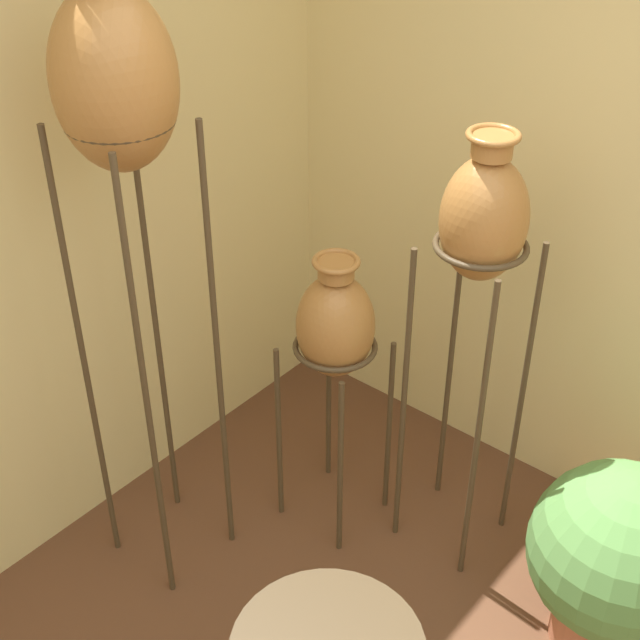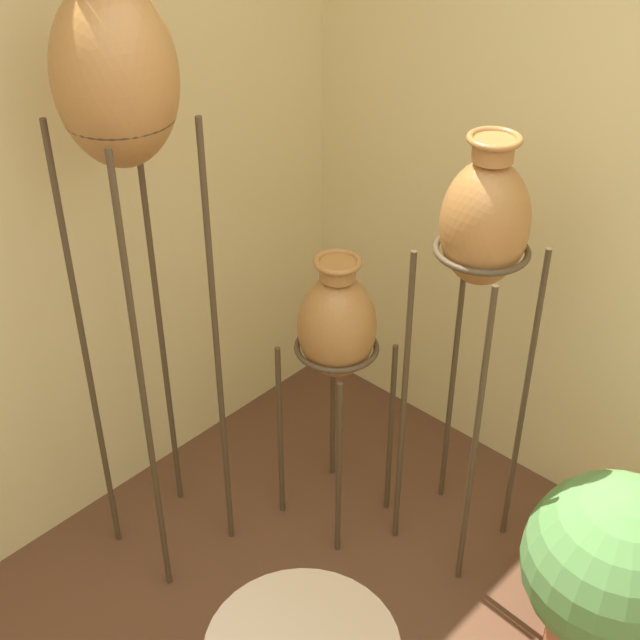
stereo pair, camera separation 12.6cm
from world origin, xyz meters
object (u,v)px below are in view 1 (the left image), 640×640
at_px(vase_stand_tall, 116,91).
at_px(vase_stand_medium, 483,230).
at_px(vase_stand_short, 335,329).
at_px(potted_plant, 618,559).

xyz_separation_m(vase_stand_tall, vase_stand_medium, (0.71, -0.74, -0.45)).
xyz_separation_m(vase_stand_short, potted_plant, (0.10, -1.04, -0.46)).
xyz_separation_m(vase_stand_tall, potted_plant, (0.62, -1.38, -1.34)).
bearing_deg(potted_plant, vase_stand_medium, 81.75).
bearing_deg(potted_plant, vase_stand_short, 95.72).
xyz_separation_m(vase_stand_tall, vase_stand_short, (0.51, -0.34, -0.88)).
distance_m(vase_stand_medium, vase_stand_short, 0.62).
xyz_separation_m(vase_stand_medium, potted_plant, (-0.09, -0.64, -0.89)).
bearing_deg(vase_stand_medium, potted_plant, -98.25).
distance_m(vase_stand_medium, potted_plant, 1.10).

